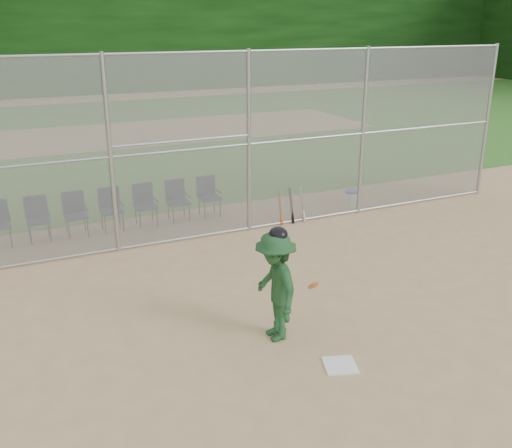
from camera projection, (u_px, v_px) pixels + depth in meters
name	position (u px, v px, depth m)	size (l,w,h in m)	color
ground	(327.00, 345.00, 8.45)	(100.00, 100.00, 0.00)	tan
grass_strip	(99.00, 136.00, 23.80)	(100.00, 100.00, 0.00)	#2A601C
dirt_patch_far	(99.00, 136.00, 23.80)	(24.00, 24.00, 0.00)	tan
backstop_fence	(206.00, 145.00, 12.02)	(16.09, 0.09, 4.00)	gray
home_plate	(340.00, 365.00, 7.93)	(0.44, 0.44, 0.02)	white
batter_at_plate	(275.00, 286.00, 8.38)	(0.95, 1.34, 1.78)	#1C4623
water_cooler	(351.00, 198.00, 14.77)	(0.32, 0.32, 0.40)	white
spare_bats	(291.00, 205.00, 13.48)	(0.66, 0.32, 0.84)	#D84C14
chair_1	(38.00, 220.00, 12.33)	(0.54, 0.52, 0.96)	#101B3B
chair_2	(76.00, 215.00, 12.64)	(0.54, 0.52, 0.96)	#101B3B
chair_3	(112.00, 210.00, 12.96)	(0.54, 0.52, 0.96)	#101B3B
chair_4	(146.00, 205.00, 13.28)	(0.54, 0.52, 0.96)	#101B3B
chair_5	(178.00, 201.00, 13.59)	(0.54, 0.52, 0.96)	#101B3B
chair_6	(209.00, 197.00, 13.91)	(0.54, 0.52, 0.96)	#101B3B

